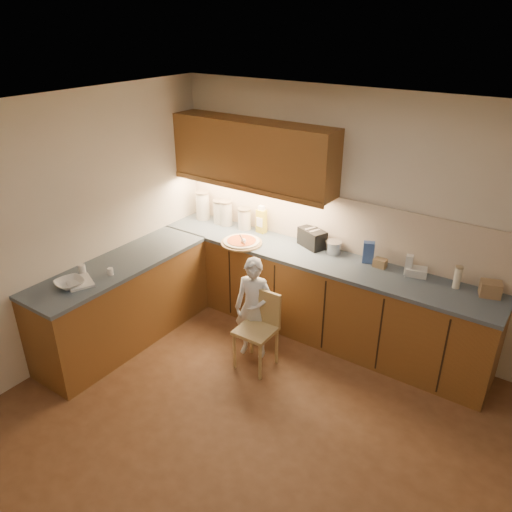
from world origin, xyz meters
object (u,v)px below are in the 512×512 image
at_px(wooden_chair, 259,324).
at_px(pizza_on_board, 242,242).
at_px(child, 254,308).
at_px(oil_jug, 261,220).
at_px(toaster, 312,238).

bearing_deg(wooden_chair, pizza_on_board, 135.79).
relative_size(child, wooden_chair, 1.37).
xyz_separation_m(pizza_on_board, wooden_chair, (0.66, -0.63, -0.48)).
relative_size(oil_jug, toaster, 0.91).
bearing_deg(toaster, wooden_chair, -67.20).
relative_size(wooden_chair, oil_jug, 2.45).
xyz_separation_m(oil_jug, toaster, (0.67, -0.01, -0.05)).
height_order(pizza_on_board, oil_jug, oil_jug).
height_order(child, toaster, toaster).
xyz_separation_m(child, toaster, (0.14, 0.90, 0.48)).
distance_m(child, oil_jug, 1.18).
bearing_deg(pizza_on_board, wooden_chair, -43.29).
height_order(pizza_on_board, wooden_chair, pizza_on_board).
bearing_deg(toaster, child, -75.75).
xyz_separation_m(wooden_chair, oil_jug, (-0.67, 1.02, 0.61)).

